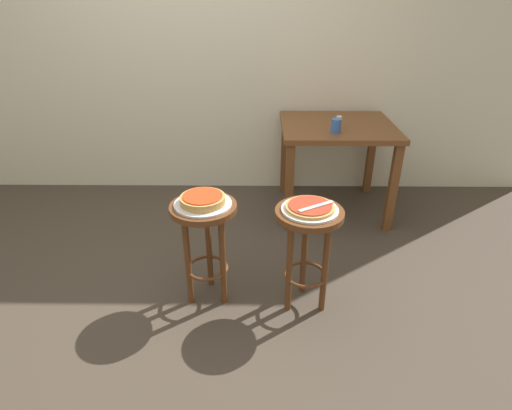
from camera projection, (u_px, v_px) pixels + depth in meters
ground_plane at (176, 296)px, 2.51m from camera, size 6.00×6.00×0.00m
back_wall at (197, 13)px, 3.27m from camera, size 6.00×0.10×3.00m
stool_foreground at (308, 237)px, 2.24m from camera, size 0.37×0.37×0.63m
serving_plate_foreground at (310, 209)px, 2.16m from camera, size 0.30×0.30×0.01m
pizza_foreground at (310, 207)px, 2.15m from camera, size 0.26×0.26×0.02m
stool_middle at (205, 231)px, 2.30m from camera, size 0.37×0.37×0.63m
serving_plate_middle at (203, 204)px, 2.22m from camera, size 0.31×0.31×0.01m
pizza_middle at (203, 199)px, 2.21m from camera, size 0.24×0.24×0.05m
dining_table at (337, 139)px, 3.23m from camera, size 0.87×0.79×0.74m
cup_near_edge at (336, 126)px, 2.96m from camera, size 0.07×0.07×0.10m
condiment_shaker at (339, 122)px, 3.09m from camera, size 0.04×0.04×0.08m
pizza_server_knife at (316, 206)px, 2.13m from camera, size 0.20×0.13×0.01m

